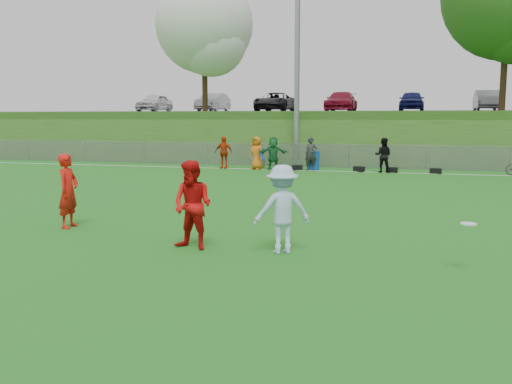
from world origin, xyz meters
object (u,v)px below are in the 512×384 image
(player_red_center, at_px, (193,205))
(recycling_bin, at_px, (313,160))
(player_red_left, at_px, (68,191))
(player_blue, at_px, (282,209))
(frisbee, at_px, (469,224))

(player_red_center, distance_m, recycling_bin, 18.14)
(player_red_left, xyz_separation_m, player_red_center, (3.81, -1.32, 0.00))
(player_blue, relative_size, frisbee, 6.39)
(player_red_center, xyz_separation_m, player_blue, (1.84, 0.17, -0.03))
(player_red_left, distance_m, frisbee, 9.26)
(player_red_center, height_order, player_blue, player_red_center)
(player_red_center, distance_m, player_blue, 1.85)
(player_blue, bearing_deg, player_red_left, -39.33)
(player_red_left, xyz_separation_m, frisbee, (9.10, -1.68, -0.05))
(recycling_bin, bearing_deg, frisbee, -71.95)
(player_red_left, height_order, frisbee, player_red_left)
(player_blue, height_order, frisbee, player_blue)
(frisbee, relative_size, recycling_bin, 0.29)
(player_red_left, relative_size, recycling_bin, 1.88)
(frisbee, bearing_deg, recycling_bin, 108.05)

